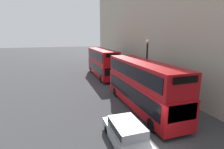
% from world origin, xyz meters
% --- Properties ---
extents(bus_leading, '(2.59, 10.88, 4.39)m').
position_xyz_m(bus_leading, '(1.60, 6.14, 2.42)').
color(bus_leading, '#A80F14').
rests_on(bus_leading, ground).
extents(bus_second_in_queue, '(2.59, 10.54, 4.41)m').
position_xyz_m(bus_second_in_queue, '(1.60, 19.80, 2.43)').
color(bus_second_in_queue, '#A80F14').
rests_on(bus_second_in_queue, ground).
extents(car_dark_sedan, '(1.88, 4.73, 1.44)m').
position_xyz_m(car_dark_sedan, '(-1.80, 1.43, 0.76)').
color(car_dark_sedan, gray).
rests_on(car_dark_sedan, ground).
extents(street_lamp, '(0.44, 0.44, 6.24)m').
position_xyz_m(street_lamp, '(3.48, 8.74, 3.87)').
color(street_lamp, black).
rests_on(street_lamp, ground).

